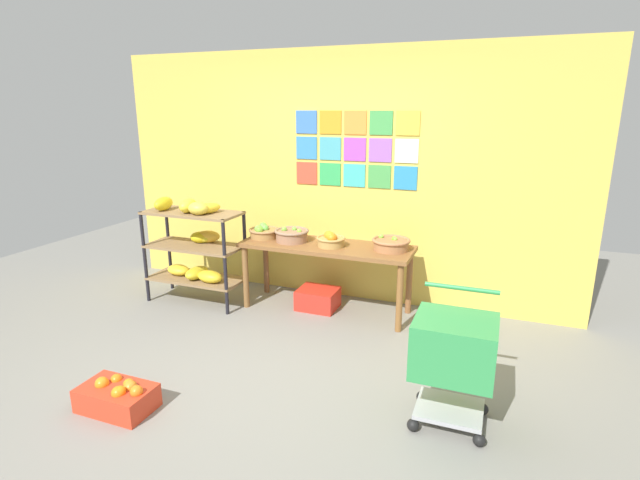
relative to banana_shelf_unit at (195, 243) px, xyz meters
name	(u,v)px	position (x,y,z in m)	size (l,w,h in m)	color
ground	(259,371)	(1.30, -1.07, -0.65)	(9.56, 9.56, 0.00)	gray
back_wall_with_art	(336,177)	(1.31, 0.74, 0.66)	(5.05, 0.07, 2.60)	gold
banana_shelf_unit	(195,243)	(0.00, 0.00, 0.00)	(1.02, 0.48, 1.12)	black
display_table	(326,253)	(1.37, 0.27, -0.04)	(1.72, 0.58, 0.70)	brown
fruit_basket_back_right	(264,232)	(0.67, 0.29, 0.11)	(0.32, 0.32, 0.14)	#9F743E
fruit_basket_right	(391,244)	(2.01, 0.32, 0.11)	(0.37, 0.37, 0.13)	#A46B41
fruit_basket_back_left	(331,240)	(1.43, 0.22, 0.12)	(0.29, 0.29, 0.15)	#AF8948
fruit_basket_centre	(292,235)	(1.00, 0.26, 0.12)	(0.35, 0.35, 0.15)	#976B4F
produce_crate_under_table	(318,299)	(1.28, 0.27, -0.54)	(0.40, 0.34, 0.21)	red
orange_crate_foreground	(118,396)	(0.63, -1.86, -0.55)	(0.51, 0.31, 0.22)	red
shopping_cart	(454,351)	(2.78, -1.19, -0.13)	(0.51, 0.48, 0.87)	black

